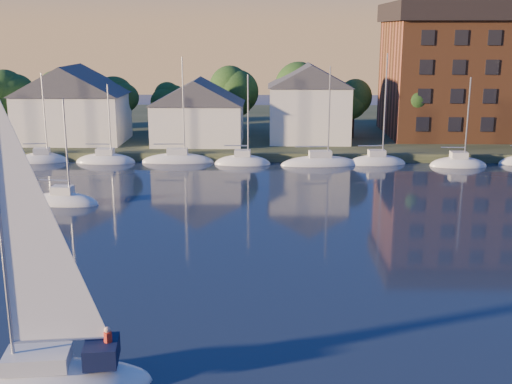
{
  "coord_description": "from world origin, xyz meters",
  "views": [
    {
      "loc": [
        2.87,
        -22.82,
        14.86
      ],
      "look_at": [
        1.97,
        22.0,
        3.53
      ],
      "focal_mm": 45.0,
      "sensor_mm": 36.0,
      "label": 1
    }
  ],
  "objects_px": {
    "clubhouse_centre": "(198,111)",
    "hero_sailboat": "(42,374)",
    "clubhouse_east": "(309,102)",
    "drifting_sailboat_left": "(63,203)",
    "clubhouse_west": "(72,103)",
    "condo_block": "(502,69)"
  },
  "relations": [
    {
      "from": "clubhouse_west",
      "to": "hero_sailboat",
      "type": "height_order",
      "value": "hero_sailboat"
    },
    {
      "from": "drifting_sailboat_left",
      "to": "hero_sailboat",
      "type": "bearing_deg",
      "value": -69.56
    },
    {
      "from": "clubhouse_west",
      "to": "condo_block",
      "type": "height_order",
      "value": "condo_block"
    },
    {
      "from": "clubhouse_centre",
      "to": "clubhouse_east",
      "type": "distance_m",
      "value": 14.17
    },
    {
      "from": "clubhouse_centre",
      "to": "clubhouse_east",
      "type": "bearing_deg",
      "value": 8.13
    },
    {
      "from": "clubhouse_east",
      "to": "hero_sailboat",
      "type": "bearing_deg",
      "value": -104.44
    },
    {
      "from": "clubhouse_centre",
      "to": "condo_block",
      "type": "relative_size",
      "value": 0.37
    },
    {
      "from": "clubhouse_east",
      "to": "drifting_sailboat_left",
      "type": "relative_size",
      "value": 1.02
    },
    {
      "from": "hero_sailboat",
      "to": "clubhouse_west",
      "type": "bearing_deg",
      "value": -82.33
    },
    {
      "from": "clubhouse_west",
      "to": "hero_sailboat",
      "type": "xyz_separation_m",
      "value": [
        15.23,
        -56.36,
        -5.32
      ]
    },
    {
      "from": "clubhouse_west",
      "to": "condo_block",
      "type": "xyz_separation_m",
      "value": [
        56.0,
        6.95,
        3.86
      ]
    },
    {
      "from": "clubhouse_centre",
      "to": "clubhouse_east",
      "type": "height_order",
      "value": "clubhouse_east"
    },
    {
      "from": "clubhouse_west",
      "to": "hero_sailboat",
      "type": "distance_m",
      "value": 58.62
    },
    {
      "from": "clubhouse_east",
      "to": "clubhouse_west",
      "type": "bearing_deg",
      "value": -178.09
    },
    {
      "from": "clubhouse_east",
      "to": "drifting_sailboat_left",
      "type": "xyz_separation_m",
      "value": [
        -23.16,
        -27.79,
        -5.9
      ]
    },
    {
      "from": "hero_sailboat",
      "to": "drifting_sailboat_left",
      "type": "bearing_deg",
      "value": -81.6
    },
    {
      "from": "condo_block",
      "to": "drifting_sailboat_left",
      "type": "relative_size",
      "value": 3.01
    },
    {
      "from": "clubhouse_centre",
      "to": "hero_sailboat",
      "type": "xyz_separation_m",
      "value": [
        -0.77,
        -55.36,
        -4.52
      ]
    },
    {
      "from": "clubhouse_west",
      "to": "drifting_sailboat_left",
      "type": "relative_size",
      "value": 1.33
    },
    {
      "from": "clubhouse_centre",
      "to": "hero_sailboat",
      "type": "relative_size",
      "value": 0.78
    },
    {
      "from": "clubhouse_east",
      "to": "drifting_sailboat_left",
      "type": "distance_m",
      "value": 36.66
    },
    {
      "from": "clubhouse_east",
      "to": "condo_block",
      "type": "relative_size",
      "value": 0.34
    }
  ]
}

